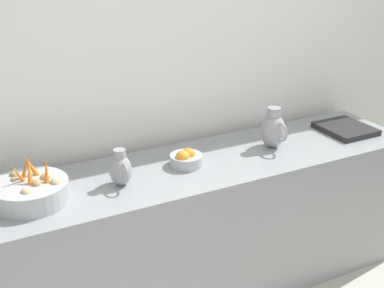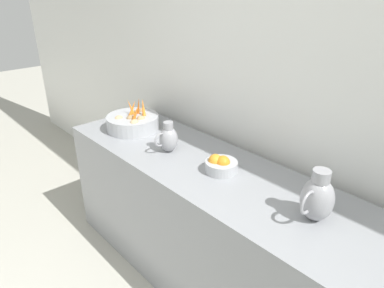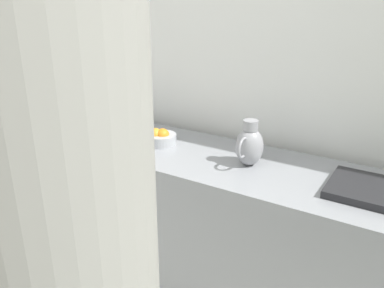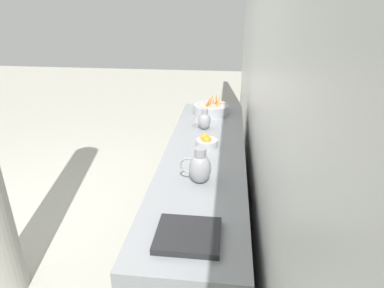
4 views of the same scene
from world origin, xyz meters
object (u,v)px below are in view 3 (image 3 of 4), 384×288
Objects in this scene: orange_bowl at (161,138)px; support_column at (55,153)px; metal_pitcher_tall at (249,145)px; vegetable_colander at (62,115)px; metal_pitcher_short at (105,122)px.

support_column is at bearing 30.75° from orange_bowl.
metal_pitcher_tall reaches higher than orange_bowl.
metal_pitcher_tall is at bearing 90.56° from vegetable_colander.
support_column is (1.43, 1.72, 0.57)m from vegetable_colander.
support_column reaches higher than vegetable_colander.
metal_pitcher_tall reaches higher than vegetable_colander.
metal_pitcher_tall is at bearing -169.43° from support_column.
orange_bowl is 0.73× the size of metal_pitcher_tall.
vegetable_colander is at bearing -89.44° from metal_pitcher_tall.
orange_bowl is 0.41m from metal_pitcher_short.
orange_bowl is 1.78m from support_column.
vegetable_colander is 1.49× the size of metal_pitcher_tall.
orange_bowl is at bearing 91.10° from vegetable_colander.
metal_pitcher_short is at bearing -137.75° from support_column.
vegetable_colander is 2.31m from support_column.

